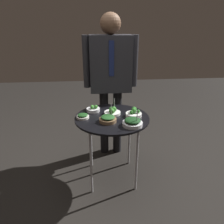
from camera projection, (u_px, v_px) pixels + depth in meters
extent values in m
plane|color=black|center=(112.00, 176.00, 2.27)|extent=(8.00, 8.00, 0.00)
cylinder|color=black|center=(112.00, 118.00, 2.01)|extent=(0.69, 0.69, 0.02)
cylinder|color=#B7B7BC|center=(137.00, 160.00, 1.97)|extent=(0.02, 0.02, 0.65)
cylinder|color=#B7B7BC|center=(91.00, 163.00, 1.94)|extent=(0.02, 0.02, 0.65)
cylinder|color=#B7B7BC|center=(129.00, 138.00, 2.35)|extent=(0.02, 0.02, 0.65)
cylinder|color=#B7B7BC|center=(91.00, 140.00, 2.32)|extent=(0.02, 0.02, 0.65)
cylinder|color=brown|center=(108.00, 120.00, 1.91)|extent=(0.15, 0.15, 0.03)
ellipsoid|color=#1E4C1E|center=(108.00, 117.00, 1.90)|extent=(0.12, 0.12, 0.03)
cylinder|color=#939399|center=(111.00, 112.00, 1.92)|extent=(0.01, 0.01, 0.15)
cylinder|color=white|center=(112.00, 113.00, 2.07)|extent=(0.15, 0.15, 0.02)
sphere|color=#387F2D|center=(114.00, 109.00, 2.06)|extent=(0.05, 0.05, 0.05)
sphere|color=#387F2D|center=(112.00, 109.00, 2.06)|extent=(0.05, 0.05, 0.05)
sphere|color=#387F2D|center=(111.00, 111.00, 2.01)|extent=(0.05, 0.05, 0.05)
cylinder|color=#939399|center=(114.00, 106.00, 2.08)|extent=(0.01, 0.01, 0.14)
cylinder|color=silver|center=(93.00, 110.00, 2.14)|extent=(0.13, 0.13, 0.03)
sphere|color=#387F2D|center=(96.00, 107.00, 2.12)|extent=(0.04, 0.04, 0.04)
sphere|color=#387F2D|center=(92.00, 107.00, 2.13)|extent=(0.03, 0.03, 0.03)
sphere|color=#387F2D|center=(92.00, 107.00, 2.11)|extent=(0.03, 0.03, 0.03)
cylinder|color=white|center=(134.00, 115.00, 2.02)|extent=(0.15, 0.15, 0.03)
sphere|color=#2D7028|center=(138.00, 111.00, 2.02)|extent=(0.03, 0.03, 0.03)
sphere|color=#2D7028|center=(134.00, 109.00, 2.04)|extent=(0.05, 0.05, 0.05)
sphere|color=#2D7028|center=(134.00, 111.00, 2.01)|extent=(0.05, 0.05, 0.05)
sphere|color=#2D7028|center=(132.00, 112.00, 1.99)|extent=(0.03, 0.03, 0.03)
sphere|color=#2D7028|center=(134.00, 112.00, 2.01)|extent=(0.03, 0.03, 0.03)
cylinder|color=silver|center=(83.00, 117.00, 1.99)|extent=(0.12, 0.12, 0.02)
ellipsoid|color=#194219|center=(83.00, 115.00, 1.98)|extent=(0.09, 0.09, 0.02)
cylinder|color=silver|center=(132.00, 124.00, 1.84)|extent=(0.17, 0.17, 0.03)
ellipsoid|color=#143816|center=(133.00, 120.00, 1.83)|extent=(0.14, 0.14, 0.03)
cylinder|color=#939399|center=(137.00, 119.00, 1.78)|extent=(0.01, 0.01, 0.15)
cylinder|color=black|center=(104.00, 123.00, 2.56)|extent=(0.10, 0.10, 0.78)
cylinder|color=black|center=(117.00, 122.00, 2.57)|extent=(0.10, 0.10, 0.78)
cube|color=#28282D|center=(111.00, 64.00, 2.30)|extent=(0.44, 0.21, 0.59)
cube|color=navy|center=(111.00, 59.00, 2.18)|extent=(0.05, 0.01, 0.35)
cylinder|color=#28282D|center=(86.00, 62.00, 2.27)|extent=(0.07, 0.07, 0.54)
cylinder|color=#28282D|center=(134.00, 61.00, 2.32)|extent=(0.07, 0.07, 0.54)
sphere|color=brown|center=(110.00, 23.00, 2.15)|extent=(0.21, 0.21, 0.21)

